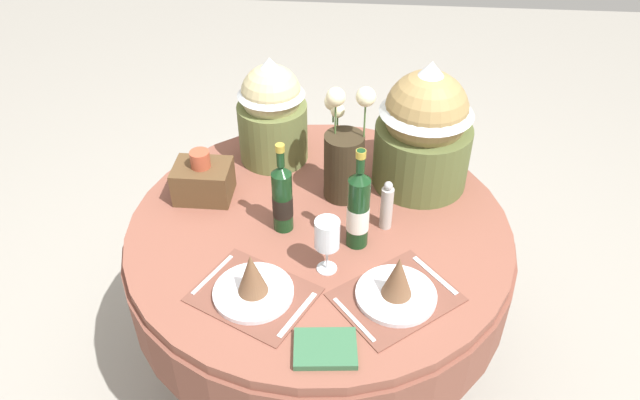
{
  "coord_description": "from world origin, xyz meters",
  "views": [
    {
      "loc": [
        0.14,
        -1.57,
        2.1
      ],
      "look_at": [
        0.0,
        0.03,
        0.82
      ],
      "focal_mm": 34.55,
      "sensor_mm": 36.0,
      "label": 1
    }
  ],
  "objects_px": {
    "dining_table": "(319,258)",
    "wine_bottle_left": "(282,198)",
    "wine_bottle_centre": "(358,209)",
    "gift_tub_back_right": "(425,122)",
    "pepper_mill": "(387,206)",
    "woven_basket_side_left": "(203,180)",
    "gift_tub_back_left": "(272,107)",
    "place_setting_right": "(397,287)",
    "place_setting_left": "(253,284)",
    "flower_vase": "(344,156)",
    "wine_glass_right": "(327,235)",
    "book_on_table": "(325,348)"
  },
  "relations": [
    {
      "from": "gift_tub_back_left",
      "to": "woven_basket_side_left",
      "type": "bearing_deg",
      "value": -128.61
    },
    {
      "from": "wine_bottle_centre",
      "to": "pepper_mill",
      "type": "height_order",
      "value": "wine_bottle_centre"
    },
    {
      "from": "place_setting_left",
      "to": "book_on_table",
      "type": "xyz_separation_m",
      "value": [
        0.23,
        -0.19,
        -0.04
      ]
    },
    {
      "from": "dining_table",
      "to": "gift_tub_back_left",
      "type": "bearing_deg",
      "value": 118.08
    },
    {
      "from": "wine_bottle_centre",
      "to": "wine_glass_right",
      "type": "xyz_separation_m",
      "value": [
        -0.09,
        -0.13,
        -0.0
      ]
    },
    {
      "from": "wine_bottle_centre",
      "to": "pepper_mill",
      "type": "relative_size",
      "value": 1.95
    },
    {
      "from": "gift_tub_back_right",
      "to": "flower_vase",
      "type": "bearing_deg",
      "value": -160.21
    },
    {
      "from": "place_setting_left",
      "to": "wine_bottle_left",
      "type": "height_order",
      "value": "wine_bottle_left"
    },
    {
      "from": "woven_basket_side_left",
      "to": "pepper_mill",
      "type": "bearing_deg",
      "value": -10.11
    },
    {
      "from": "flower_vase",
      "to": "wine_bottle_left",
      "type": "relative_size",
      "value": 1.3
    },
    {
      "from": "gift_tub_back_left",
      "to": "place_setting_left",
      "type": "bearing_deg",
      "value": -86.74
    },
    {
      "from": "place_setting_left",
      "to": "gift_tub_back_left",
      "type": "relative_size",
      "value": 1.01
    },
    {
      "from": "pepper_mill",
      "to": "book_on_table",
      "type": "relative_size",
      "value": 1.08
    },
    {
      "from": "dining_table",
      "to": "place_setting_right",
      "type": "bearing_deg",
      "value": -50.85
    },
    {
      "from": "gift_tub_back_right",
      "to": "gift_tub_back_left",
      "type": "bearing_deg",
      "value": 168.4
    },
    {
      "from": "dining_table",
      "to": "wine_bottle_centre",
      "type": "height_order",
      "value": "wine_bottle_centre"
    },
    {
      "from": "gift_tub_back_right",
      "to": "pepper_mill",
      "type": "bearing_deg",
      "value": -114.34
    },
    {
      "from": "flower_vase",
      "to": "wine_bottle_centre",
      "type": "distance_m",
      "value": 0.27
    },
    {
      "from": "place_setting_left",
      "to": "flower_vase",
      "type": "xyz_separation_m",
      "value": [
        0.24,
        0.52,
        0.11
      ]
    },
    {
      "from": "wine_glass_right",
      "to": "gift_tub_back_left",
      "type": "relative_size",
      "value": 0.46
    },
    {
      "from": "place_setting_left",
      "to": "wine_bottle_centre",
      "type": "height_order",
      "value": "wine_bottle_centre"
    },
    {
      "from": "dining_table",
      "to": "wine_glass_right",
      "type": "relative_size",
      "value": 6.87
    },
    {
      "from": "place_setting_left",
      "to": "pepper_mill",
      "type": "bearing_deg",
      "value": 41.77
    },
    {
      "from": "wine_glass_right",
      "to": "book_on_table",
      "type": "height_order",
      "value": "wine_glass_right"
    },
    {
      "from": "gift_tub_back_right",
      "to": "woven_basket_side_left",
      "type": "bearing_deg",
      "value": -168.69
    },
    {
      "from": "wine_bottle_centre",
      "to": "gift_tub_back_right",
      "type": "height_order",
      "value": "gift_tub_back_right"
    },
    {
      "from": "wine_bottle_left",
      "to": "woven_basket_side_left",
      "type": "distance_m",
      "value": 0.34
    },
    {
      "from": "woven_basket_side_left",
      "to": "flower_vase",
      "type": "bearing_deg",
      "value": 6.33
    },
    {
      "from": "place_setting_left",
      "to": "wine_bottle_left",
      "type": "bearing_deg",
      "value": 81.11
    },
    {
      "from": "gift_tub_back_left",
      "to": "wine_glass_right",
      "type": "bearing_deg",
      "value": -67.35
    },
    {
      "from": "place_setting_right",
      "to": "pepper_mill",
      "type": "distance_m",
      "value": 0.33
    },
    {
      "from": "place_setting_left",
      "to": "woven_basket_side_left",
      "type": "xyz_separation_m",
      "value": [
        -0.25,
        0.46,
        0.02
      ]
    },
    {
      "from": "dining_table",
      "to": "place_setting_left",
      "type": "xyz_separation_m",
      "value": [
        -0.17,
        -0.34,
        0.2
      ]
    },
    {
      "from": "place_setting_right",
      "to": "gift_tub_back_right",
      "type": "bearing_deg",
      "value": 81.43
    },
    {
      "from": "place_setting_left",
      "to": "wine_bottle_left",
      "type": "distance_m",
      "value": 0.33
    },
    {
      "from": "wine_glass_right",
      "to": "book_on_table",
      "type": "relative_size",
      "value": 1.12
    },
    {
      "from": "dining_table",
      "to": "wine_bottle_left",
      "type": "bearing_deg",
      "value": -168.62
    },
    {
      "from": "place_setting_left",
      "to": "woven_basket_side_left",
      "type": "height_order",
      "value": "woven_basket_side_left"
    },
    {
      "from": "pepper_mill",
      "to": "woven_basket_side_left",
      "type": "distance_m",
      "value": 0.65
    },
    {
      "from": "wine_glass_right",
      "to": "pepper_mill",
      "type": "height_order",
      "value": "wine_glass_right"
    },
    {
      "from": "wine_bottle_centre",
      "to": "gift_tub_back_right",
      "type": "distance_m",
      "value": 0.43
    },
    {
      "from": "gift_tub_back_right",
      "to": "dining_table",
      "type": "bearing_deg",
      "value": -141.05
    },
    {
      "from": "place_setting_right",
      "to": "wine_glass_right",
      "type": "relative_size",
      "value": 2.23
    },
    {
      "from": "dining_table",
      "to": "wine_glass_right",
      "type": "bearing_deg",
      "value": -78.7
    },
    {
      "from": "book_on_table",
      "to": "gift_tub_back_right",
      "type": "distance_m",
      "value": 0.88
    },
    {
      "from": "dining_table",
      "to": "wine_bottle_centre",
      "type": "relative_size",
      "value": 3.66
    },
    {
      "from": "place_setting_right",
      "to": "woven_basket_side_left",
      "type": "xyz_separation_m",
      "value": [
        -0.67,
        0.44,
        0.02
      ]
    },
    {
      "from": "flower_vase",
      "to": "wine_glass_right",
      "type": "relative_size",
      "value": 2.23
    },
    {
      "from": "place_setting_left",
      "to": "place_setting_right",
      "type": "bearing_deg",
      "value": 3.41
    },
    {
      "from": "flower_vase",
      "to": "book_on_table",
      "type": "bearing_deg",
      "value": -90.71
    }
  ]
}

